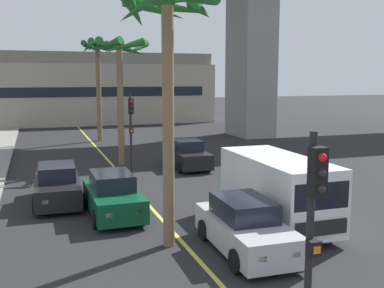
# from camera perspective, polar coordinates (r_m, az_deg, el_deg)

# --- Properties ---
(lane_stripe_center) EXTENTS (0.14, 56.00, 0.01)m
(lane_stripe_center) POSITION_cam_1_polar(r_m,az_deg,el_deg) (22.78, -8.27, -4.45)
(lane_stripe_center) COLOR #DBCC4C
(lane_stripe_center) RESTS_ON ground
(pier_building_backdrop) EXTENTS (30.23, 8.04, 7.60)m
(pier_building_backdrop) POSITION_cam_1_polar(r_m,az_deg,el_deg) (51.91, -14.63, 6.66)
(pier_building_backdrop) COLOR #BCB29E
(pier_building_backdrop) RESTS_ON ground
(car_queue_front) EXTENTS (1.89, 4.13, 1.56)m
(car_queue_front) POSITION_cam_1_polar(r_m,az_deg,el_deg) (25.48, -0.63, -1.35)
(car_queue_front) COLOR black
(car_queue_front) RESTS_ON ground
(car_queue_second) EXTENTS (1.87, 4.12, 1.56)m
(car_queue_second) POSITION_cam_1_polar(r_m,az_deg,el_deg) (17.01, -9.85, -6.39)
(car_queue_second) COLOR #0C4728
(car_queue_second) RESTS_ON ground
(car_queue_third) EXTENTS (1.94, 4.15, 1.56)m
(car_queue_third) POSITION_cam_1_polar(r_m,az_deg,el_deg) (19.06, -16.47, -5.02)
(car_queue_third) COLOR black
(car_queue_third) RESTS_ON ground
(car_queue_fourth) EXTENTS (1.92, 4.14, 1.56)m
(car_queue_fourth) POSITION_cam_1_polar(r_m,az_deg,el_deg) (13.46, 6.62, -10.30)
(car_queue_fourth) COLOR #B7BABF
(car_queue_fourth) RESTS_ON ground
(delivery_van) EXTENTS (2.20, 5.27, 2.36)m
(delivery_van) POSITION_cam_1_polar(r_m,az_deg,el_deg) (15.75, 10.59, -5.48)
(delivery_van) COLOR white
(delivery_van) RESTS_ON ground
(traffic_light_median_near) EXTENTS (0.24, 0.37, 4.20)m
(traffic_light_median_near) POSITION_cam_1_polar(r_m,az_deg,el_deg) (7.38, 14.84, -10.05)
(traffic_light_median_near) COLOR black
(traffic_light_median_near) RESTS_ON ground
(traffic_light_median_far) EXTENTS (0.24, 0.37, 4.20)m
(traffic_light_median_far) POSITION_cam_1_polar(r_m,az_deg,el_deg) (22.70, -7.63, 2.46)
(traffic_light_median_far) COLOR black
(traffic_light_median_far) RESTS_ON ground
(palm_tree_near_median) EXTENTS (3.50, 3.47, 7.25)m
(palm_tree_near_median) POSITION_cam_1_polar(r_m,az_deg,el_deg) (26.31, -9.03, 10.49)
(palm_tree_near_median) COLOR brown
(palm_tree_near_median) RESTS_ON ground
(palm_tree_mid_median) EXTENTS (3.03, 3.08, 7.55)m
(palm_tree_mid_median) POSITION_cam_1_polar(r_m,az_deg,el_deg) (13.20, -3.01, 13.52)
(palm_tree_mid_median) COLOR brown
(palm_tree_mid_median) RESTS_ON ground
(palm_tree_far_median) EXTENTS (2.64, 2.70, 7.91)m
(palm_tree_far_median) POSITION_cam_1_polar(r_m,az_deg,el_deg) (36.75, -11.69, 10.10)
(palm_tree_far_median) COLOR brown
(palm_tree_far_median) RESTS_ON ground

